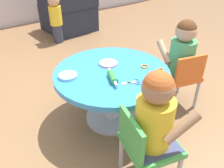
{
  "coord_description": "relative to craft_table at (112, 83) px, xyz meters",
  "views": [
    {
      "loc": [
        -0.92,
        -1.24,
        1.34
      ],
      "look_at": [
        0.0,
        0.0,
        0.35
      ],
      "focal_mm": 37.43,
      "sensor_mm": 36.0,
      "label": 1
    }
  ],
  "objects": [
    {
      "name": "playdough_blob_1",
      "position": [
        0.05,
        0.11,
        0.12
      ],
      "size": [
        0.15,
        0.15,
        0.01
      ],
      "primitive_type": "cylinder",
      "color": "pink",
      "rests_on": "craft_table"
    },
    {
      "name": "seated_child_right",
      "position": [
        0.6,
        -0.16,
        0.18
      ],
      "size": [
        0.35,
        0.41,
        0.51
      ],
      "color": "#3F4772",
      "rests_on": "ground"
    },
    {
      "name": "child_chair_right",
      "position": [
        0.59,
        -0.2,
        -0.05
      ],
      "size": [
        0.37,
        0.37,
        0.54
      ],
      "color": "#B7B7BC",
      "rests_on": "ground"
    },
    {
      "name": "craft_scissors",
      "position": [
        0.02,
        -0.22,
        0.11
      ],
      "size": [
        0.14,
        0.1,
        0.01
      ],
      "color": "silver",
      "rests_on": "craft_table"
    },
    {
      "name": "rolling_pin",
      "position": [
        -0.07,
        -0.1,
        0.13
      ],
      "size": [
        0.11,
        0.22,
        0.05
      ],
      "color": "green",
      "rests_on": "craft_table"
    },
    {
      "name": "ground_plane",
      "position": [
        0.0,
        0.0,
        -0.35
      ],
      "size": [
        10.0,
        10.0,
        0.0
      ],
      "primitive_type": "plane",
      "color": "olive"
    },
    {
      "name": "playdough_blob_0",
      "position": [
        -0.31,
        0.12,
        0.12
      ],
      "size": [
        0.14,
        0.14,
        0.02
      ],
      "primitive_type": "cylinder",
      "color": "#8CCCF2",
      "rests_on": "craft_table"
    },
    {
      "name": "craft_table",
      "position": [
        0.0,
        0.0,
        0.0
      ],
      "size": [
        0.89,
        0.89,
        0.46
      ],
      "color": "silver",
      "rests_on": "ground"
    },
    {
      "name": "seated_child_left",
      "position": [
        -0.16,
        -0.6,
        0.18
      ],
      "size": [
        0.4,
        0.35,
        0.51
      ],
      "color": "#3F4772",
      "rests_on": "ground"
    },
    {
      "name": "cookie_cutter_1",
      "position": [
        0.31,
        -0.21,
        0.11
      ],
      "size": [
        0.05,
        0.05,
        0.01
      ],
      "primitive_type": "torus",
      "color": "orange",
      "rests_on": "craft_table"
    },
    {
      "name": "cookie_cutter_2",
      "position": [
        0.21,
        -0.23,
        0.11
      ],
      "size": [
        0.06,
        0.06,
        0.01
      ],
      "primitive_type": "torus",
      "color": "orange",
      "rests_on": "craft_table"
    },
    {
      "name": "cookie_cutter_0",
      "position": [
        0.25,
        -0.1,
        0.11
      ],
      "size": [
        0.06,
        0.06,
        0.01
      ],
      "primitive_type": "torus",
      "color": "orange",
      "rests_on": "craft_table"
    },
    {
      "name": "armchair_dark",
      "position": [
        0.76,
        2.15,
        -0.04
      ],
      "size": [
        0.75,
        0.75,
        0.85
      ],
      "color": "#232838",
      "rests_on": "ground"
    },
    {
      "name": "child_chair_left",
      "position": [
        -0.2,
        -0.59,
        -0.05
      ],
      "size": [
        0.37,
        0.37,
        0.54
      ],
      "color": "#B7B7BC",
      "rests_on": "ground"
    },
    {
      "name": "toddler_standing",
      "position": [
        0.38,
        1.83,
        0.01
      ],
      "size": [
        0.17,
        0.17,
        0.67
      ],
      "color": "#33384C",
      "rests_on": "ground"
    }
  ]
}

